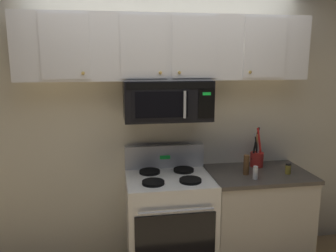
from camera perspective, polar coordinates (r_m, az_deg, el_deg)
name	(u,v)px	position (r m, az deg, el deg)	size (l,w,h in m)	color
back_wall	(163,120)	(3.28, -0.84, 1.01)	(5.20, 0.10, 2.70)	silver
stove_range	(169,222)	(3.22, 0.19, -15.84)	(0.76, 0.69, 1.12)	white
over_range_microwave	(167,100)	(3.00, -0.16, 4.41)	(0.76, 0.43, 0.35)	black
upper_cabinets	(167,48)	(3.01, -0.25, 13.01)	(2.50, 0.36, 0.55)	silver
counter_segment	(256,217)	(3.45, 14.54, -14.55)	(0.93, 0.65, 0.90)	#BCB7AD
utensil_crock_red	(257,157)	(3.42, 14.72, -5.06)	(0.13, 0.13, 0.39)	red
salt_shaker	(255,173)	(3.07, 14.50, -7.62)	(0.04, 0.04, 0.12)	white
pepper_mill	(246,165)	(3.16, 13.03, -6.40)	(0.05, 0.05, 0.18)	brown
spice_jar	(288,169)	(3.30, 19.56, -6.78)	(0.05, 0.05, 0.10)	olive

